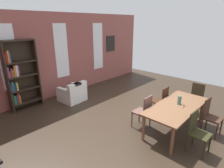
# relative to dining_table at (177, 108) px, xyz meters

# --- Properties ---
(ground_plane) EXTENTS (10.56, 10.56, 0.00)m
(ground_plane) POSITION_rel_dining_table_xyz_m (-0.50, 0.86, -0.66)
(ground_plane) COLOR #34281C
(back_wall_brick) EXTENTS (9.13, 0.12, 3.13)m
(back_wall_brick) POSITION_rel_dining_table_xyz_m (-0.50, 4.57, 0.91)
(back_wall_brick) COLOR #99524B
(back_wall_brick) RESTS_ON ground
(window_pane_0) EXTENTS (0.55, 0.02, 2.04)m
(window_pane_0) POSITION_rel_dining_table_xyz_m (-2.39, 4.50, 1.06)
(window_pane_0) COLOR white
(window_pane_1) EXTENTS (0.55, 0.02, 2.04)m
(window_pane_1) POSITION_rel_dining_table_xyz_m (-0.50, 4.50, 1.06)
(window_pane_1) COLOR white
(window_pane_2) EXTENTS (0.55, 0.02, 2.04)m
(window_pane_2) POSITION_rel_dining_table_xyz_m (1.40, 4.50, 1.06)
(window_pane_2) COLOR white
(dining_table) EXTENTS (2.11, 0.93, 0.73)m
(dining_table) POSITION_rel_dining_table_xyz_m (0.00, 0.00, 0.00)
(dining_table) COLOR brown
(dining_table) RESTS_ON ground
(vase_on_table) EXTENTS (0.10, 0.10, 0.23)m
(vase_on_table) POSITION_rel_dining_table_xyz_m (0.10, 0.00, 0.19)
(vase_on_table) COLOR #4C7266
(vase_on_table) RESTS_ON dining_table
(tealight_candle_0) EXTENTS (0.04, 0.04, 0.04)m
(tealight_candle_0) POSITION_rel_dining_table_xyz_m (-0.03, -0.14, 0.09)
(tealight_candle_0) COLOR silver
(tealight_candle_0) RESTS_ON dining_table
(dining_chair_near_right) EXTENTS (0.42, 0.42, 0.95)m
(dining_chair_near_right) POSITION_rel_dining_table_xyz_m (0.48, -0.69, -0.15)
(dining_chair_near_right) COLOR #3F261B
(dining_chair_near_right) RESTS_ON ground
(dining_chair_near_left) EXTENTS (0.42, 0.42, 0.95)m
(dining_chair_near_left) POSITION_rel_dining_table_xyz_m (-0.47, -0.69, -0.15)
(dining_chair_near_left) COLOR #2E2C15
(dining_chair_near_left) RESTS_ON ground
(dining_chair_far_right) EXTENTS (0.41, 0.41, 0.95)m
(dining_chair_far_right) POSITION_rel_dining_table_xyz_m (0.48, 0.69, -0.15)
(dining_chair_far_right) COLOR #3D2111
(dining_chair_far_right) RESTS_ON ground
(dining_chair_head_right) EXTENTS (0.41, 0.41, 0.95)m
(dining_chair_head_right) POSITION_rel_dining_table_xyz_m (1.43, 0.00, -0.15)
(dining_chair_head_right) COLOR #362B1D
(dining_chair_head_right) RESTS_ON ground
(dining_chair_far_left) EXTENTS (0.40, 0.40, 0.95)m
(dining_chair_far_left) POSITION_rel_dining_table_xyz_m (-0.47, 0.69, -0.15)
(dining_chair_far_left) COLOR brown
(dining_chair_far_left) RESTS_ON ground
(bookshelf_tall) EXTENTS (1.00, 0.31, 2.27)m
(bookshelf_tall) POSITION_rel_dining_table_xyz_m (-2.21, 4.32, 0.48)
(bookshelf_tall) COLOR #2D2319
(bookshelf_tall) RESTS_ON ground
(armchair_white) EXTENTS (0.86, 0.86, 0.75)m
(armchair_white) POSITION_rel_dining_table_xyz_m (-0.73, 3.61, -0.38)
(armchair_white) COLOR white
(armchair_white) RESTS_ON ground
(framed_picture) EXTENTS (0.56, 0.03, 0.72)m
(framed_picture) POSITION_rel_dining_table_xyz_m (2.23, 4.49, 1.13)
(framed_picture) COLOR black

